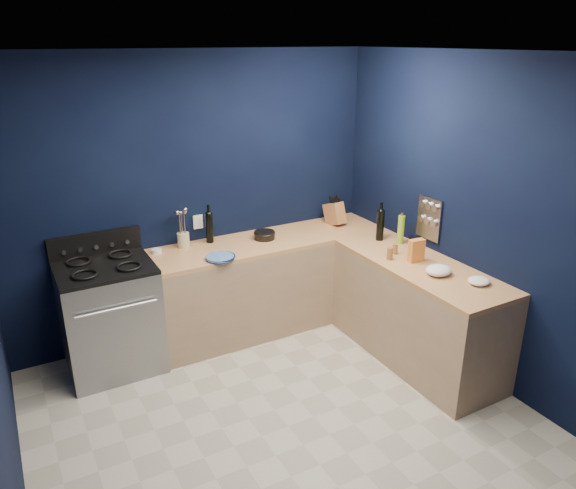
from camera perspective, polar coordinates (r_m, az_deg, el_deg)
floor at (r=4.20m, az=0.03°, el=-18.78°), size 3.50×3.50×0.02m
ceiling at (r=3.23m, az=0.04°, el=19.82°), size 3.50×3.50×0.02m
wall_back at (r=5.04m, az=-9.74°, el=4.82°), size 3.50×0.02×2.60m
wall_right at (r=4.57m, az=19.73°, el=2.21°), size 0.02×3.50×2.60m
wall_front at (r=2.34m, az=22.41°, el=-16.91°), size 3.50×0.02×2.60m
cab_back at (r=5.28m, az=-1.81°, el=-4.21°), size 2.30×0.63×0.86m
top_back at (r=5.10m, az=-1.87°, el=0.37°), size 2.30×0.63×0.04m
cab_right at (r=4.87m, az=13.41°, el=-7.12°), size 0.63×1.67×0.86m
top_right at (r=4.68m, az=13.87°, el=-2.24°), size 0.63×1.67×0.04m
gas_range at (r=4.83m, az=-18.24°, el=-7.48°), size 0.76×0.66×0.92m
oven_door at (r=4.56m, az=-17.41°, el=-9.30°), size 0.59×0.02×0.42m
cooktop at (r=4.63m, az=-18.89°, el=-2.29°), size 0.76×0.66×0.03m
backguard at (r=4.87m, az=-19.72°, el=0.08°), size 0.76×0.06×0.20m
spice_panel at (r=4.95m, az=14.70°, el=2.69°), size 0.02×0.28×0.38m
wall_outlet at (r=5.08m, az=-9.51°, el=2.38°), size 0.09×0.02×0.13m
plate_stack at (r=4.66m, az=-7.20°, el=-1.39°), size 0.31×0.31×0.03m
ramekin at (r=4.90m, az=-13.71°, el=-0.68°), size 0.11×0.11×0.03m
utensil_crock at (r=4.97m, az=-11.00°, el=0.46°), size 0.12×0.12×0.14m
wine_bottle_back at (r=5.02m, az=-8.31°, el=1.75°), size 0.07×0.07×0.28m
lemon_basket at (r=5.09m, az=-2.50°, el=1.00°), size 0.21×0.21×0.07m
knife_block at (r=5.50m, az=4.95°, el=3.26°), size 0.15×0.27×0.27m
wine_bottle_right at (r=5.10m, az=9.73°, el=1.99°), size 0.08×0.08×0.29m
oil_bottle at (r=5.05m, az=11.85°, el=1.55°), size 0.08×0.08×0.27m
spice_jar_near at (r=4.69m, az=10.71°, el=-0.94°), size 0.06×0.06×0.11m
spice_jar_far at (r=4.82m, az=11.25°, el=-0.45°), size 0.06×0.06×0.09m
crouton_bag at (r=4.68m, az=13.42°, el=-0.62°), size 0.14×0.07×0.20m
towel_front at (r=4.48m, az=15.64°, el=-2.65°), size 0.27×0.25×0.08m
towel_end at (r=4.41m, az=19.54°, el=-3.65°), size 0.19×0.17×0.05m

